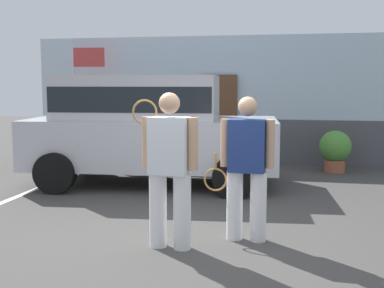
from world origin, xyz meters
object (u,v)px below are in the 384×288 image
(tennis_player_man, at_px, (169,168))
(potted_plant_by_porch, at_px, (335,149))
(parked_suv, at_px, (147,124))
(tennis_player_woman, at_px, (246,167))
(flag_pole, at_px, (82,81))

(tennis_player_man, xyz_separation_m, potted_plant_by_porch, (2.23, 5.55, -0.45))
(parked_suv, xyz_separation_m, tennis_player_man, (1.34, -3.48, -0.20))
(tennis_player_woman, bearing_deg, parked_suv, -52.26)
(tennis_player_woman, distance_m, flag_pole, 7.11)
(potted_plant_by_porch, relative_size, flag_pole, 0.32)
(potted_plant_by_porch, bearing_deg, flag_pole, 177.13)
(parked_suv, relative_size, tennis_player_man, 2.63)
(potted_plant_by_porch, xyz_separation_m, flag_pole, (-5.92, 0.30, 1.45))
(tennis_player_woman, xyz_separation_m, flag_pole, (-4.53, 5.37, 1.04))
(tennis_player_woman, bearing_deg, flag_pole, -48.03)
(tennis_player_woman, bearing_deg, tennis_player_man, 31.40)
(parked_suv, height_order, potted_plant_by_porch, parked_suv)
(tennis_player_man, xyz_separation_m, flag_pole, (-3.70, 5.85, 1.00))
(tennis_player_man, relative_size, flag_pole, 0.65)
(parked_suv, height_order, tennis_player_man, parked_suv)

